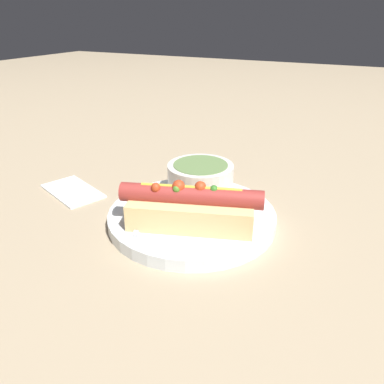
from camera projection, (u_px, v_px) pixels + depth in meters
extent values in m
plane|color=tan|center=(192.00, 222.00, 0.55)|extent=(4.00, 4.00, 0.00)
cylinder|color=white|center=(192.00, 216.00, 0.54)|extent=(0.24, 0.24, 0.02)
cube|color=#E5C17F|center=(191.00, 213.00, 0.50)|extent=(0.18, 0.11, 0.04)
cylinder|color=#9E332D|center=(191.00, 196.00, 0.49)|extent=(0.19, 0.08, 0.03)
sphere|color=#387A28|center=(214.00, 189.00, 0.48)|extent=(0.01, 0.01, 0.01)
sphere|color=#518C2D|center=(175.00, 188.00, 0.48)|extent=(0.01, 0.01, 0.01)
sphere|color=#C63F1E|center=(200.00, 187.00, 0.48)|extent=(0.02, 0.02, 0.02)
sphere|color=#C63F1E|center=(156.00, 187.00, 0.48)|extent=(0.01, 0.01, 0.01)
sphere|color=#C63F1E|center=(182.00, 187.00, 0.48)|extent=(0.02, 0.02, 0.02)
cylinder|color=gold|center=(191.00, 187.00, 0.48)|extent=(0.13, 0.05, 0.01)
cylinder|color=silver|center=(200.00, 179.00, 0.59)|extent=(0.10, 0.10, 0.05)
cylinder|color=#66844C|center=(201.00, 168.00, 0.58)|extent=(0.08, 0.08, 0.01)
cube|color=#B7B7BC|center=(142.00, 216.00, 0.52)|extent=(0.05, 0.10, 0.00)
ellipsoid|color=#B7B7BC|center=(150.00, 192.00, 0.59)|extent=(0.04, 0.05, 0.01)
cube|color=white|center=(71.00, 191.00, 0.64)|extent=(0.13, 0.10, 0.01)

